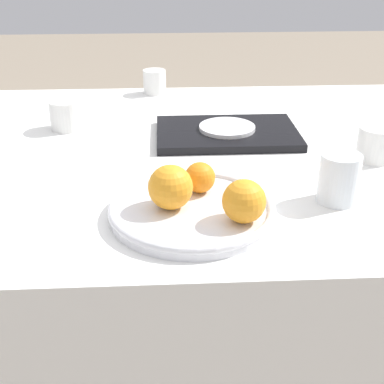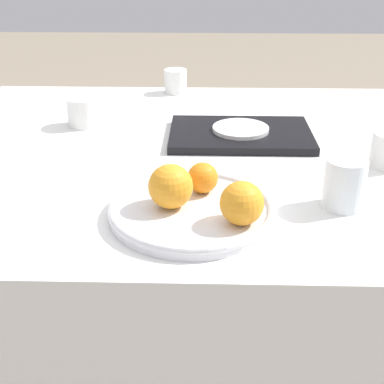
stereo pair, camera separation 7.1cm
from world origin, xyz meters
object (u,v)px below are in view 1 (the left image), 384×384
(fruit_platter, at_px, (192,210))
(orange_0, at_px, (200,178))
(cup_0, at_px, (376,144))
(cup_1, at_px, (155,82))
(serving_tray, at_px, (227,133))
(side_plate, at_px, (227,128))
(orange_1, at_px, (170,187))
(water_glass, at_px, (339,178))
(orange_2, at_px, (244,201))
(cup_2, at_px, (66,115))

(fruit_platter, height_order, orange_0, orange_0)
(cup_0, distance_m, cup_1, 0.77)
(serving_tray, xyz_separation_m, side_plate, (0.00, 0.00, 0.02))
(orange_1, distance_m, water_glass, 0.33)
(orange_2, xyz_separation_m, cup_2, (-0.39, 0.55, -0.02))
(cup_1, xyz_separation_m, cup_2, (-0.23, -0.32, 0.00))
(fruit_platter, relative_size, orange_1, 3.76)
(orange_0, distance_m, side_plate, 0.36)
(orange_0, distance_m, cup_0, 0.45)
(orange_1, height_order, side_plate, orange_1)
(fruit_platter, bearing_deg, cup_1, 95.21)
(orange_2, bearing_deg, orange_1, 155.62)
(water_glass, xyz_separation_m, cup_0, (0.15, 0.20, -0.01))
(orange_1, relative_size, orange_2, 1.07)
(serving_tray, bearing_deg, orange_2, -93.05)
(cup_1, height_order, cup_2, cup_2)
(fruit_platter, distance_m, orange_0, 0.08)
(fruit_platter, relative_size, water_glass, 3.18)
(orange_1, bearing_deg, cup_2, 118.31)
(side_plate, xyz_separation_m, cup_2, (-0.42, 0.08, 0.01))
(fruit_platter, xyz_separation_m, cup_2, (-0.30, 0.49, 0.03))
(cup_0, bearing_deg, water_glass, -126.79)
(side_plate, xyz_separation_m, cup_0, (0.32, -0.17, 0.01))
(orange_0, bearing_deg, cup_1, 97.07)
(fruit_platter, bearing_deg, orange_1, 176.07)
(orange_1, bearing_deg, cup_0, 26.95)
(cup_0, xyz_separation_m, cup_1, (-0.51, 0.58, -0.00))
(fruit_platter, bearing_deg, serving_tray, 74.72)
(orange_0, height_order, side_plate, orange_0)
(fruit_platter, xyz_separation_m, orange_0, (0.02, 0.07, 0.03))
(orange_1, height_order, water_glass, orange_1)
(serving_tray, distance_m, cup_1, 0.45)
(orange_2, bearing_deg, cup_1, 100.51)
(fruit_platter, bearing_deg, water_glass, 9.08)
(side_plate, bearing_deg, cup_0, -27.50)
(cup_0, bearing_deg, cup_1, 131.45)
(water_glass, distance_m, side_plate, 0.40)
(orange_0, distance_m, serving_tray, 0.36)
(orange_1, distance_m, cup_2, 0.56)
(serving_tray, bearing_deg, cup_2, 168.55)
(side_plate, height_order, cup_0, cup_0)
(serving_tray, height_order, cup_1, cup_1)
(orange_1, distance_m, serving_tray, 0.44)
(cup_1, bearing_deg, serving_tray, -65.41)
(side_plate, bearing_deg, fruit_platter, -105.28)
(serving_tray, height_order, cup_2, cup_2)
(fruit_platter, bearing_deg, orange_2, -32.01)
(water_glass, height_order, serving_tray, water_glass)
(fruit_platter, bearing_deg, side_plate, 74.72)
(serving_tray, xyz_separation_m, cup_1, (-0.19, 0.41, 0.03))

